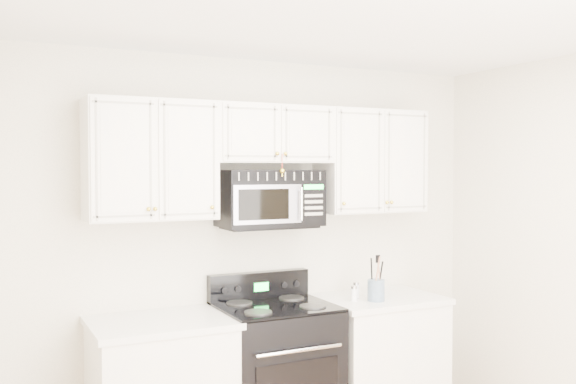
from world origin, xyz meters
TOP-DOWN VIEW (x-y plane):
  - room at (0.00, 0.00)m, footprint 3.51×3.51m
  - base_cabinet_right at (0.80, 1.44)m, footprint 0.86×0.65m
  - range at (-0.03, 1.44)m, footprint 0.74×0.68m
  - upper_cabinets at (0.00, 1.58)m, footprint 2.44×0.37m
  - microwave at (-0.00, 1.57)m, footprint 0.69×0.40m
  - utensil_crock at (0.69, 1.31)m, footprint 0.12×0.12m
  - shaker_salt at (0.55, 1.37)m, footprint 0.04×0.04m
  - shaker_pepper at (0.63, 1.47)m, footprint 0.05×0.05m

SIDE VIEW (x-z plane):
  - base_cabinet_right at x=0.80m, z-range -0.03..0.89m
  - range at x=-0.03m, z-range -0.07..1.04m
  - shaker_salt at x=0.55m, z-range 0.92..1.03m
  - shaker_pepper at x=0.63m, z-range 0.92..1.03m
  - utensil_crock at x=0.69m, z-range 0.84..1.16m
  - room at x=0.00m, z-range 0.00..2.60m
  - microwave at x=0.00m, z-range 1.45..1.83m
  - upper_cabinets at x=0.00m, z-range 1.56..2.31m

